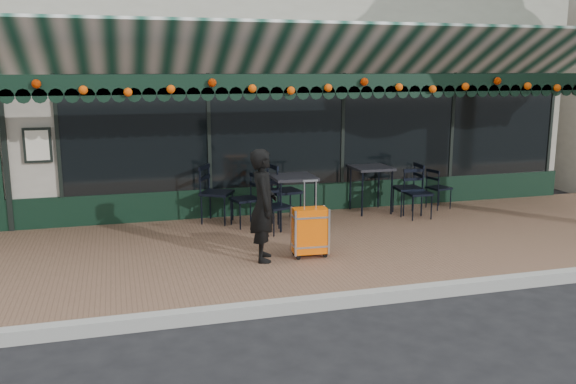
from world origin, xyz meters
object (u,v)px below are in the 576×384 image
object	(u,v)px
cafe_table_a	(371,171)
chair_solo	(217,194)
chair_b_right	(284,192)
woman	(263,205)
chair_a_front	(418,194)
chair_b_left	(245,200)
chair_a_left	(408,189)
chair_b_front	(276,207)
chair_a_right	(439,188)
cafe_table_b	(293,181)
suitcase	(310,232)

from	to	relation	value
cafe_table_a	chair_solo	bearing A→B (deg)	-179.83
chair_b_right	chair_solo	world-z (taller)	chair_b_right
chair_b_right	woman	bearing A→B (deg)	148.53
chair_a_front	chair_solo	world-z (taller)	chair_solo
cafe_table_a	woman	bearing A→B (deg)	-138.64
chair_b_left	chair_solo	world-z (taller)	chair_solo
chair_a_left	chair_solo	world-z (taller)	chair_solo
chair_b_right	chair_b_front	distance (m)	0.76
chair_solo	chair_b_right	bearing A→B (deg)	-71.64
cafe_table_a	chair_a_left	world-z (taller)	chair_a_left
cafe_table_a	chair_b_left	size ratio (longest dim) A/B	0.95
woman	cafe_table_a	xyz separation A→B (m)	(2.50, 2.20, -0.01)
chair_a_right	chair_a_front	distance (m)	0.91
cafe_table_b	chair_b_right	size ratio (longest dim) A/B	0.84
cafe_table_a	chair_a_left	distance (m)	0.71
chair_a_front	chair_solo	size ratio (longest dim) A/B	0.86
chair_a_right	chair_b_left	distance (m)	3.69
chair_a_left	chair_solo	size ratio (longest dim) A/B	0.93
chair_a_front	suitcase	bearing A→B (deg)	-146.75
chair_b_left	chair_b_right	distance (m)	0.72
suitcase	chair_b_left	bearing A→B (deg)	108.22
chair_a_left	chair_b_right	world-z (taller)	chair_b_right
chair_b_right	chair_solo	xyz separation A→B (m)	(-1.10, 0.21, -0.01)
suitcase	chair_a_right	distance (m)	3.84
chair_solo	chair_b_left	bearing A→B (deg)	-102.27
chair_a_front	chair_a_left	bearing A→B (deg)	99.28
suitcase	cafe_table_b	world-z (taller)	suitcase
woman	cafe_table_a	bearing A→B (deg)	-37.87
woman	chair_b_front	distance (m)	1.44
chair_b_left	chair_b_front	xyz separation A→B (m)	(0.38, -0.54, -0.03)
chair_a_left	chair_b_front	world-z (taller)	chair_a_left
chair_a_right	chair_b_front	distance (m)	3.40
woman	chair_b_front	size ratio (longest dim) A/B	1.86
chair_a_right	chair_solo	size ratio (longest dim) A/B	0.76
suitcase	chair_a_front	size ratio (longest dim) A/B	1.25
cafe_table_b	chair_a_right	xyz separation A→B (m)	(2.95, 0.54, -0.38)
woman	chair_b_left	bearing A→B (deg)	6.47
cafe_table_b	chair_a_right	distance (m)	3.02
woman	chair_solo	size ratio (longest dim) A/B	1.53
suitcase	cafe_table_a	world-z (taller)	suitcase
cafe_table_b	chair_b_left	world-z (taller)	chair_b_left
cafe_table_a	chair_a_right	size ratio (longest dim) A/B	1.10
chair_a_left	chair_a_right	distance (m)	0.81
chair_b_front	chair_a_left	bearing A→B (deg)	-8.05
woman	chair_a_right	world-z (taller)	woman
suitcase	chair_solo	world-z (taller)	suitcase
suitcase	chair_a_right	world-z (taller)	suitcase
chair_b_left	chair_b_front	distance (m)	0.66
woman	chair_a_front	bearing A→B (deg)	-52.52
cafe_table_a	chair_solo	world-z (taller)	chair_solo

